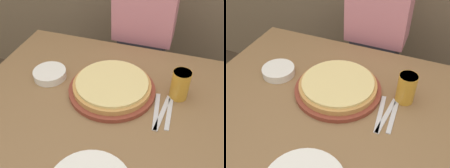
# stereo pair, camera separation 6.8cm
# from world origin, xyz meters

# --- Properties ---
(pizza_on_board) EXTENTS (0.37, 0.37, 0.06)m
(pizza_on_board) POSITION_xyz_m (-0.05, 0.13, 0.79)
(pizza_on_board) COLOR brown
(pizza_on_board) RESTS_ON dining_table
(beer_glass) EXTENTS (0.08, 0.08, 0.13)m
(beer_glass) POSITION_xyz_m (0.22, 0.19, 0.83)
(beer_glass) COLOR gold
(beer_glass) RESTS_ON dining_table
(side_bowl) EXTENTS (0.15, 0.15, 0.04)m
(side_bowl) POSITION_xyz_m (-0.35, 0.14, 0.78)
(side_bowl) COLOR white
(side_bowl) RESTS_ON dining_table
(fork) EXTENTS (0.04, 0.20, 0.00)m
(fork) POSITION_xyz_m (0.15, 0.07, 0.77)
(fork) COLOR silver
(fork) RESTS_ON dining_table
(dinner_knife) EXTENTS (0.04, 0.20, 0.00)m
(dinner_knife) POSITION_xyz_m (0.18, 0.07, 0.77)
(dinner_knife) COLOR silver
(dinner_knife) RESTS_ON dining_table
(spoon) EXTENTS (0.02, 0.17, 0.00)m
(spoon) POSITION_xyz_m (0.20, 0.07, 0.77)
(spoon) COLOR silver
(spoon) RESTS_ON dining_table
(diner_person) EXTENTS (0.33, 0.20, 1.34)m
(diner_person) POSITION_xyz_m (-0.03, 0.67, 0.66)
(diner_person) COLOR #33333D
(diner_person) RESTS_ON ground_plane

